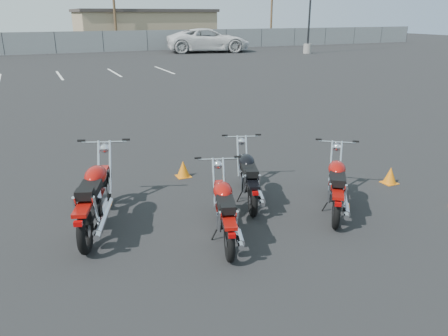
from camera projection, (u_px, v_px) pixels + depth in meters
name	position (u px, v px, depth m)	size (l,w,h in m)	color
ground	(228.00, 217.00, 7.30)	(120.00, 120.00, 0.00)	black
motorcycle_front_red	(96.00, 197.00, 6.79)	(1.25, 2.31, 1.14)	black
motorcycle_second_black	(248.00, 177.00, 7.84)	(1.08, 1.98, 0.98)	black
motorcycle_third_red	(225.00, 210.00, 6.51)	(1.03, 1.98, 0.98)	black
motorcycle_rear_red	(337.00, 186.00, 7.41)	(1.54, 1.86, 1.00)	black
training_cone_near	(390.00, 175.00, 8.71)	(0.28, 0.28, 0.33)	orange
training_cone_extra	(183.00, 169.00, 9.06)	(0.29, 0.29, 0.34)	orange
light_pole_east	(309.00, 18.00, 36.58)	(0.80, 0.70, 10.81)	gray
chainlink_fence	(55.00, 43.00, 37.06)	(80.06, 0.06, 1.80)	slate
tan_building_east	(143.00, 27.00, 48.35)	(14.40, 9.40, 3.70)	#968161
utility_pole_d	(272.00, 0.00, 49.42)	(1.80, 0.24, 9.00)	#4B3622
parking_line_stripes	(30.00, 77.00, 23.50)	(15.12, 4.00, 0.01)	silver
white_van	(208.00, 33.00, 38.35)	(8.44, 3.37, 3.21)	silver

